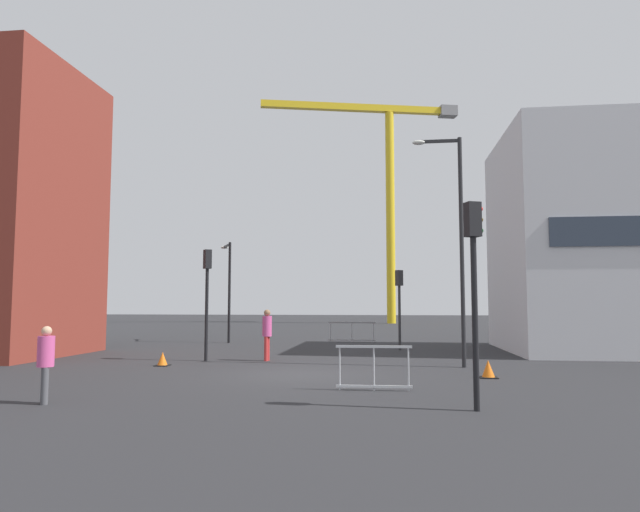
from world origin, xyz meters
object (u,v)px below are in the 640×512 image
(traffic_cone_on_verge, at_px, (163,360))
(streetlamp_tall, at_px, (456,232))
(traffic_light_crosswalk, at_px, (474,270))
(construction_crane, at_px, (384,172))
(pedestrian_waiting, at_px, (267,331))
(pedestrian_walking, at_px, (46,359))
(traffic_light_far, at_px, (207,286))
(streetlamp_short, at_px, (228,281))
(traffic_cone_striped, at_px, (488,370))
(traffic_light_island, at_px, (399,296))

(traffic_cone_on_verge, bearing_deg, streetlamp_tall, 4.36)
(traffic_light_crosswalk, xyz_separation_m, traffic_cone_on_verge, (-9.24, 6.83, -2.55))
(construction_crane, distance_m, pedestrian_waiting, 40.64)
(streetlamp_tall, bearing_deg, pedestrian_walking, -140.21)
(pedestrian_waiting, bearing_deg, traffic_light_far, -172.50)
(streetlamp_short, bearing_deg, streetlamp_tall, -43.86)
(pedestrian_walking, xyz_separation_m, pedestrian_waiting, (2.77, 9.15, 0.16))
(construction_crane, bearing_deg, streetlamp_tall, -86.25)
(construction_crane, bearing_deg, traffic_cone_striped, -85.79)
(construction_crane, relative_size, traffic_light_crosswalk, 5.56)
(traffic_cone_on_verge, bearing_deg, pedestrian_walking, -87.12)
(construction_crane, bearing_deg, pedestrian_waiting, -96.24)
(streetlamp_tall, distance_m, traffic_light_island, 7.13)
(streetlamp_tall, bearing_deg, streetlamp_short, 136.14)
(traffic_cone_striped, bearing_deg, traffic_light_far, 159.26)
(streetlamp_tall, height_order, traffic_light_crosswalk, streetlamp_tall)
(streetlamp_tall, xyz_separation_m, pedestrian_walking, (-9.45, -7.87, -3.53))
(traffic_light_crosswalk, distance_m, traffic_light_far, 11.94)
(pedestrian_walking, distance_m, traffic_cone_striped, 11.30)
(traffic_light_island, height_order, traffic_cone_on_verge, traffic_light_island)
(traffic_light_crosswalk, xyz_separation_m, pedestrian_waiting, (-6.12, 8.86, -1.67))
(pedestrian_walking, bearing_deg, traffic_light_crosswalk, 1.88)
(traffic_cone_striped, bearing_deg, streetlamp_short, 131.13)
(pedestrian_walking, height_order, traffic_cone_striped, pedestrian_walking)
(streetlamp_short, relative_size, traffic_cone_striped, 10.72)
(streetlamp_tall, distance_m, pedestrian_walking, 12.80)
(traffic_light_far, bearing_deg, pedestrian_waiting, 7.50)
(construction_crane, xyz_separation_m, traffic_light_crosswalk, (1.99, -46.59, -12.86))
(construction_crane, xyz_separation_m, traffic_cone_striped, (3.06, -41.57, -15.40))
(traffic_light_crosswalk, relative_size, traffic_cone_on_verge, 8.96)
(streetlamp_short, bearing_deg, traffic_cone_striped, -48.87)
(streetlamp_tall, height_order, streetlamp_short, streetlamp_tall)
(streetlamp_short, height_order, traffic_light_crosswalk, streetlamp_short)
(pedestrian_walking, xyz_separation_m, traffic_cone_on_verge, (-0.36, 7.12, -0.73))
(traffic_light_island, xyz_separation_m, traffic_cone_striped, (2.27, -9.17, -2.20))
(traffic_light_island, height_order, pedestrian_walking, traffic_light_island)
(traffic_light_island, bearing_deg, traffic_light_far, -141.76)
(streetlamp_tall, bearing_deg, traffic_light_far, 173.63)
(construction_crane, bearing_deg, traffic_light_far, -99.45)
(streetlamp_tall, distance_m, pedestrian_waiting, 7.59)
(traffic_light_island, bearing_deg, traffic_cone_on_verge, -137.58)
(traffic_light_crosswalk, bearing_deg, pedestrian_waiting, 124.61)
(traffic_cone_on_verge, relative_size, traffic_cone_striped, 0.93)
(construction_crane, xyz_separation_m, streetlamp_tall, (2.55, -39.01, -11.15))
(streetlamp_tall, relative_size, pedestrian_waiting, 4.13)
(construction_crane, bearing_deg, traffic_light_island, -88.60)
(construction_crane, distance_m, pedestrian_walking, 49.61)
(streetlamp_short, bearing_deg, traffic_light_island, -22.59)
(traffic_light_far, relative_size, pedestrian_walking, 2.51)
(construction_crane, relative_size, pedestrian_waiting, 12.33)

